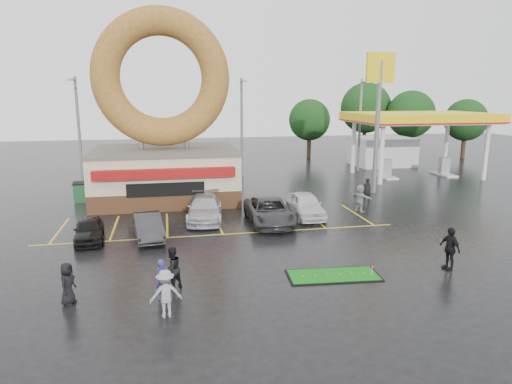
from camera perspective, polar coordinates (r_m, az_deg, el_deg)
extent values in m
plane|color=black|center=(22.12, -3.11, -7.92)|extent=(120.00, 120.00, 0.00)
cube|color=#472B19|center=(34.30, -11.16, 0.19)|extent=(10.00, 8.00, 1.20)
cube|color=beige|center=(33.99, -11.28, 3.07)|extent=(10.00, 8.00, 2.30)
cube|color=#59544C|center=(33.82, -11.37, 5.16)|extent=(10.20, 8.20, 0.20)
cube|color=maroon|center=(29.70, -11.29, 2.27)|extent=(9.00, 0.60, 0.60)
cylinder|color=slate|center=(33.79, -14.15, 6.22)|extent=(0.30, 0.30, 1.20)
cylinder|color=slate|center=(33.77, -8.69, 6.45)|extent=(0.30, 0.30, 1.20)
torus|color=brown|center=(33.60, -11.74, 13.82)|extent=(9.60, 2.00, 9.60)
cylinder|color=silver|center=(40.13, 15.42, 4.45)|extent=(0.40, 0.40, 5.00)
cylinder|color=silver|center=(45.46, 26.82, 4.44)|extent=(0.40, 0.40, 5.00)
cylinder|color=silver|center=(45.53, 12.07, 5.49)|extent=(0.40, 0.40, 5.00)
cylinder|color=silver|center=(50.30, 22.66, 5.44)|extent=(0.40, 0.40, 5.00)
cube|color=silver|center=(44.89, 19.70, 8.49)|extent=(12.00, 8.00, 0.50)
cube|color=yellow|center=(44.88, 19.72, 8.87)|extent=(12.30, 8.30, 0.70)
cube|color=#99999E|center=(43.89, 15.91, 2.94)|extent=(0.90, 0.60, 1.60)
cube|color=#99999E|center=(46.91, 22.47, 3.05)|extent=(0.90, 0.60, 1.60)
cube|color=silver|center=(51.34, 15.43, 4.93)|extent=(6.00, 5.00, 3.00)
cylinder|color=slate|center=(36.32, 14.90, 7.68)|extent=(0.36, 0.36, 10.00)
cube|color=yellow|center=(36.28, 15.30, 14.78)|extent=(2.20, 0.30, 2.20)
cylinder|color=slate|center=(41.32, -21.24, 7.07)|extent=(0.24, 0.24, 9.00)
cylinder|color=slate|center=(40.24, -21.96, 12.90)|extent=(0.12, 2.00, 0.12)
cube|color=slate|center=(39.25, -22.22, 12.85)|extent=(0.40, 0.18, 0.12)
cylinder|color=slate|center=(42.25, -1.80, 7.98)|extent=(0.24, 0.24, 9.00)
cylinder|color=slate|center=(41.17, -1.61, 13.72)|extent=(0.12, 2.00, 0.12)
cube|color=slate|center=(40.18, -1.36, 13.69)|extent=(0.40, 0.18, 0.12)
cylinder|color=slate|center=(46.66, 12.84, 8.08)|extent=(0.24, 0.24, 9.00)
cylinder|color=slate|center=(45.66, 13.61, 13.24)|extent=(0.12, 2.00, 0.12)
cube|color=slate|center=(44.75, 14.15, 13.18)|extent=(0.40, 0.18, 0.12)
cylinder|color=#332114|center=(58.55, 18.55, 5.52)|extent=(0.50, 0.50, 2.88)
sphere|color=black|center=(58.27, 18.80, 9.19)|extent=(5.60, 5.60, 5.60)
cylinder|color=#332114|center=(60.11, 24.48, 5.05)|extent=(0.50, 0.50, 2.52)
sphere|color=black|center=(59.86, 24.75, 8.17)|extent=(4.90, 4.90, 4.90)
cylinder|color=#332114|center=(60.26, 13.36, 6.17)|extent=(0.50, 0.50, 3.24)
sphere|color=black|center=(59.99, 13.56, 10.19)|extent=(6.30, 6.30, 6.30)
cylinder|color=#332114|center=(55.57, 6.62, 5.56)|extent=(0.50, 0.50, 2.52)
sphere|color=black|center=(55.29, 6.70, 8.95)|extent=(4.90, 4.90, 4.90)
imported|color=black|center=(25.56, -20.15, -4.42)|extent=(1.88, 3.79, 1.24)
imported|color=#2B2B2E|center=(25.09, -13.34, -4.21)|extent=(1.93, 4.14, 1.31)
imported|color=#B9B8BE|center=(28.08, -6.42, -2.04)|extent=(2.64, 5.26, 1.47)
imported|color=#333235|center=(27.19, 1.64, -2.41)|extent=(2.66, 5.45, 1.49)
imported|color=silver|center=(28.76, 6.23, -1.63)|extent=(1.98, 4.56, 1.53)
imported|color=navy|center=(17.79, -11.59, -10.63)|extent=(0.67, 0.58, 1.54)
imported|color=black|center=(18.47, -10.48, -9.38)|extent=(1.08, 1.05, 1.75)
imported|color=gray|center=(16.39, -11.23, -12.34)|extent=(1.20, 0.81, 1.71)
imported|color=black|center=(18.35, -22.50, -10.54)|extent=(0.71, 0.89, 1.59)
imported|color=black|center=(21.88, 23.04, -6.50)|extent=(0.66, 1.19, 1.91)
imported|color=#959698|center=(30.66, 12.88, -0.74)|extent=(1.20, 1.73, 1.80)
imported|color=black|center=(33.43, 13.67, 0.23)|extent=(0.68, 0.49, 1.74)
cube|color=#1B4623|center=(35.07, -20.34, -0.01)|extent=(1.91, 1.37, 1.30)
cube|color=black|center=(19.99, 9.63, -10.26)|extent=(4.03, 1.97, 0.04)
cube|color=#137215|center=(19.98, 9.64, -10.19)|extent=(3.84, 1.78, 0.03)
cylinder|color=silver|center=(20.17, 14.30, -9.52)|extent=(0.02, 0.02, 0.44)
cube|color=red|center=(20.13, 14.51, -9.03)|extent=(0.14, 0.01, 0.10)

